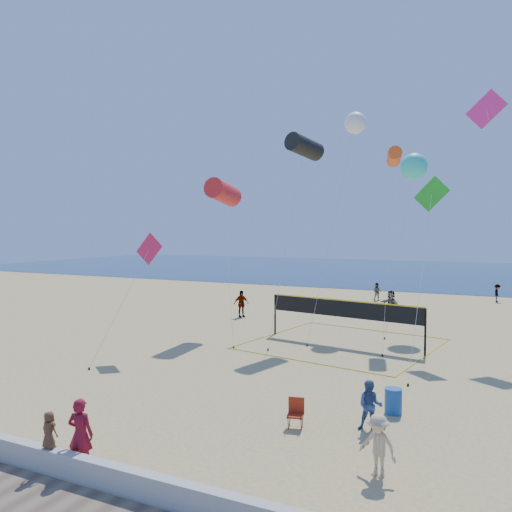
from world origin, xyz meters
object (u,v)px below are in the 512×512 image
at_px(woman, 80,435).
at_px(trash_barrel, 393,401).
at_px(camp_chair, 296,411).
at_px(volleyball_net, 343,314).

height_order(woman, trash_barrel, woman).
height_order(camp_chair, trash_barrel, camp_chair).
relative_size(woman, volleyball_net, 0.18).
bearing_deg(camp_chair, volleyball_net, 85.67).
bearing_deg(volleyball_net, woman, -87.60).
relative_size(camp_chair, volleyball_net, 0.10).
bearing_deg(camp_chair, trash_barrel, 31.96).
xyz_separation_m(camp_chair, volleyball_net, (-1.68, 11.32, 1.07)).
bearing_deg(volleyball_net, trash_barrel, -55.22).
height_order(woman, camp_chair, woman).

